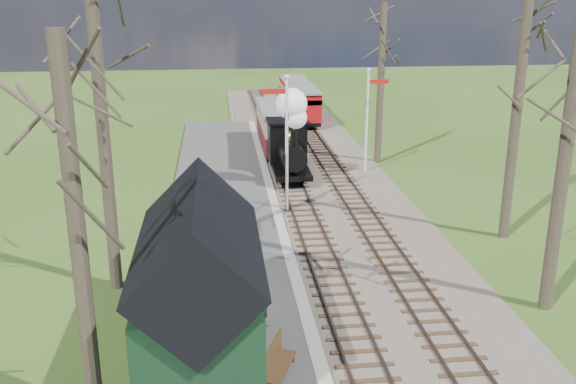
{
  "coord_description": "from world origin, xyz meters",
  "views": [
    {
      "loc": [
        -3.69,
        -11.37,
        9.75
      ],
      "look_at": [
        -0.87,
        13.97,
        1.6
      ],
      "focal_mm": 40.0,
      "sensor_mm": 36.0,
      "label": 1
    }
  ],
  "objects_px": {
    "semaphore_far": "(368,112)",
    "coach": "(279,126)",
    "locomotive": "(290,139)",
    "red_carriage_a": "(303,105)",
    "person": "(263,306)",
    "semaphore_near": "(285,134)",
    "sign_board": "(263,290)",
    "bench": "(276,360)",
    "station_shed": "(200,287)",
    "red_carriage_b": "(294,93)"
  },
  "relations": [
    {
      "from": "station_shed",
      "to": "red_carriage_b",
      "type": "height_order",
      "value": "station_shed"
    },
    {
      "from": "sign_board",
      "to": "semaphore_far",
      "type": "bearing_deg",
      "value": 65.79
    },
    {
      "from": "coach",
      "to": "station_shed",
      "type": "bearing_deg",
      "value": -100.6
    },
    {
      "from": "red_carriage_a",
      "to": "person",
      "type": "relative_size",
      "value": 3.5
    },
    {
      "from": "locomotive",
      "to": "semaphore_far",
      "type": "bearing_deg",
      "value": 14.17
    },
    {
      "from": "red_carriage_a",
      "to": "sign_board",
      "type": "bearing_deg",
      "value": -100.21
    },
    {
      "from": "station_shed",
      "to": "sign_board",
      "type": "bearing_deg",
      "value": 56.68
    },
    {
      "from": "locomotive",
      "to": "red_carriage_b",
      "type": "height_order",
      "value": "locomotive"
    },
    {
      "from": "red_carriage_a",
      "to": "person",
      "type": "height_order",
      "value": "red_carriage_a"
    },
    {
      "from": "person",
      "to": "sign_board",
      "type": "bearing_deg",
      "value": 8.75
    },
    {
      "from": "red_carriage_b",
      "to": "bench",
      "type": "height_order",
      "value": "red_carriage_b"
    },
    {
      "from": "semaphore_near",
      "to": "red_carriage_a",
      "type": "xyz_separation_m",
      "value": [
        3.37,
        18.95,
        -2.11
      ]
    },
    {
      "from": "bench",
      "to": "semaphore_far",
      "type": "bearing_deg",
      "value": 70.41
    },
    {
      "from": "station_shed",
      "to": "semaphore_far",
      "type": "xyz_separation_m",
      "value": [
        8.67,
        18.0,
        1.08
      ]
    },
    {
      "from": "red_carriage_b",
      "to": "person",
      "type": "distance_m",
      "value": 35.5
    },
    {
      "from": "sign_board",
      "to": "person",
      "type": "bearing_deg",
      "value": -93.41
    },
    {
      "from": "station_shed",
      "to": "locomotive",
      "type": "height_order",
      "value": "locomotive"
    },
    {
      "from": "semaphore_far",
      "to": "sign_board",
      "type": "xyz_separation_m",
      "value": [
        -6.85,
        -15.23,
        -2.64
      ]
    },
    {
      "from": "locomotive",
      "to": "red_carriage_a",
      "type": "height_order",
      "value": "locomotive"
    },
    {
      "from": "bench",
      "to": "semaphore_near",
      "type": "bearing_deg",
      "value": 82.82
    },
    {
      "from": "locomotive",
      "to": "person",
      "type": "distance_m",
      "value": 15.83
    },
    {
      "from": "semaphore_near",
      "to": "coach",
      "type": "xyz_separation_m",
      "value": [
        0.77,
        10.96,
        -1.97
      ]
    },
    {
      "from": "red_carriage_a",
      "to": "bench",
      "type": "bearing_deg",
      "value": -98.9
    },
    {
      "from": "semaphore_far",
      "to": "sign_board",
      "type": "relative_size",
      "value": 5.58
    },
    {
      "from": "semaphore_near",
      "to": "semaphore_far",
      "type": "bearing_deg",
      "value": 49.4
    },
    {
      "from": "coach",
      "to": "bench",
      "type": "height_order",
      "value": "coach"
    },
    {
      "from": "semaphore_far",
      "to": "locomotive",
      "type": "relative_size",
      "value": 1.16
    },
    {
      "from": "semaphore_far",
      "to": "red_carriage_a",
      "type": "distance_m",
      "value": 13.2
    },
    {
      "from": "station_shed",
      "to": "red_carriage_b",
      "type": "xyz_separation_m",
      "value": [
        6.9,
        36.45,
        -0.76
      ]
    },
    {
      "from": "station_shed",
      "to": "coach",
      "type": "bearing_deg",
      "value": 79.4
    },
    {
      "from": "locomotive",
      "to": "red_carriage_a",
      "type": "bearing_deg",
      "value": 79.47
    },
    {
      "from": "bench",
      "to": "sign_board",
      "type": "bearing_deg",
      "value": 90.82
    },
    {
      "from": "station_shed",
      "to": "bench",
      "type": "height_order",
      "value": "station_shed"
    },
    {
      "from": "station_shed",
      "to": "semaphore_far",
      "type": "distance_m",
      "value": 20.01
    },
    {
      "from": "station_shed",
      "to": "locomotive",
      "type": "distance_m",
      "value": 17.43
    },
    {
      "from": "bench",
      "to": "person",
      "type": "xyz_separation_m",
      "value": [
        -0.14,
        2.42,
        0.31
      ]
    },
    {
      "from": "station_shed",
      "to": "semaphore_near",
      "type": "bearing_deg",
      "value": 73.62
    },
    {
      "from": "locomotive",
      "to": "red_carriage_b",
      "type": "distance_m",
      "value": 19.74
    },
    {
      "from": "semaphore_far",
      "to": "locomotive",
      "type": "bearing_deg",
      "value": -165.83
    },
    {
      "from": "locomotive",
      "to": "red_carriage_a",
      "type": "xyz_separation_m",
      "value": [
        2.61,
        14.05,
        -0.75
      ]
    },
    {
      "from": "semaphore_near",
      "to": "locomotive",
      "type": "relative_size",
      "value": 1.26
    },
    {
      "from": "locomotive",
      "to": "station_shed",
      "type": "bearing_deg",
      "value": -104.23
    },
    {
      "from": "semaphore_near",
      "to": "semaphore_far",
      "type": "relative_size",
      "value": 1.09
    },
    {
      "from": "semaphore_far",
      "to": "bench",
      "type": "height_order",
      "value": "semaphore_far"
    },
    {
      "from": "semaphore_far",
      "to": "sign_board",
      "type": "bearing_deg",
      "value": -114.21
    },
    {
      "from": "red_carriage_a",
      "to": "sign_board",
      "type": "relative_size",
      "value": 5.03
    },
    {
      "from": "locomotive",
      "to": "coach",
      "type": "relative_size",
      "value": 0.63
    },
    {
      "from": "red_carriage_b",
      "to": "person",
      "type": "relative_size",
      "value": 3.5
    },
    {
      "from": "semaphore_far",
      "to": "coach",
      "type": "bearing_deg",
      "value": 131.39
    },
    {
      "from": "station_shed",
      "to": "locomotive",
      "type": "xyz_separation_m",
      "value": [
        4.29,
        16.89,
        -0.01
      ]
    }
  ]
}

